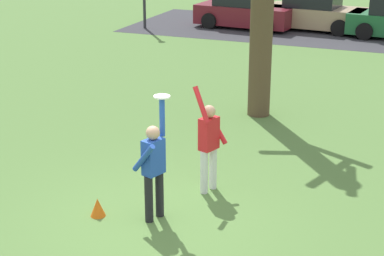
{
  "coord_description": "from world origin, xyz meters",
  "views": [
    {
      "loc": [
        4.1,
        -8.61,
        5.01
      ],
      "look_at": [
        0.21,
        1.15,
        1.28
      ],
      "focal_mm": 59.28,
      "sensor_mm": 36.0,
      "label": 1
    }
  ],
  "objects_px": {
    "person_defender": "(209,141)",
    "frisbee_disc": "(162,96)",
    "parked_car_tan": "(315,12)",
    "person_catcher": "(154,165)",
    "parked_car_maroon": "(245,11)",
    "field_cone_orange": "(98,207)"
  },
  "relations": [
    {
      "from": "person_catcher",
      "to": "parked_car_maroon",
      "type": "distance_m",
      "value": 17.63
    },
    {
      "from": "person_catcher",
      "to": "parked_car_tan",
      "type": "height_order",
      "value": "person_catcher"
    },
    {
      "from": "parked_car_tan",
      "to": "frisbee_disc",
      "type": "bearing_deg",
      "value": -81.2
    },
    {
      "from": "person_defender",
      "to": "frisbee_disc",
      "type": "height_order",
      "value": "frisbee_disc"
    },
    {
      "from": "frisbee_disc",
      "to": "parked_car_maroon",
      "type": "bearing_deg",
      "value": 102.78
    },
    {
      "from": "person_catcher",
      "to": "frisbee_disc",
      "type": "relative_size",
      "value": 7.66
    },
    {
      "from": "person_defender",
      "to": "person_catcher",
      "type": "bearing_deg",
      "value": -0.0
    },
    {
      "from": "parked_car_tan",
      "to": "person_catcher",
      "type": "bearing_deg",
      "value": -81.47
    },
    {
      "from": "parked_car_maroon",
      "to": "parked_car_tan",
      "type": "relative_size",
      "value": 1.0
    },
    {
      "from": "parked_car_maroon",
      "to": "parked_car_tan",
      "type": "xyz_separation_m",
      "value": [
        2.84,
        0.64,
        0.0
      ]
    },
    {
      "from": "person_defender",
      "to": "parked_car_tan",
      "type": "distance_m",
      "value": 16.54
    },
    {
      "from": "person_defender",
      "to": "parked_car_tan",
      "type": "bearing_deg",
      "value": -156.73
    },
    {
      "from": "parked_car_tan",
      "to": "field_cone_orange",
      "type": "xyz_separation_m",
      "value": [
        0.01,
        -18.13,
        -0.57
      ]
    },
    {
      "from": "person_defender",
      "to": "parked_car_tan",
      "type": "height_order",
      "value": "person_defender"
    },
    {
      "from": "person_catcher",
      "to": "parked_car_maroon",
      "type": "xyz_separation_m",
      "value": [
        -3.78,
        17.21,
        -0.25
      ]
    },
    {
      "from": "parked_car_maroon",
      "to": "field_cone_orange",
      "type": "distance_m",
      "value": 17.73
    },
    {
      "from": "person_catcher",
      "to": "parked_car_maroon",
      "type": "relative_size",
      "value": 0.49
    },
    {
      "from": "person_defender",
      "to": "parked_car_maroon",
      "type": "relative_size",
      "value": 0.48
    },
    {
      "from": "parked_car_tan",
      "to": "parked_car_maroon",
      "type": "bearing_deg",
      "value": -161.81
    },
    {
      "from": "person_catcher",
      "to": "field_cone_orange",
      "type": "xyz_separation_m",
      "value": [
        -0.93,
        -0.27,
        -0.82
      ]
    },
    {
      "from": "field_cone_orange",
      "to": "person_defender",
      "type": "bearing_deg",
      "value": 49.87
    },
    {
      "from": "person_defender",
      "to": "parked_car_maroon",
      "type": "xyz_separation_m",
      "value": [
        -4.24,
        15.84,
        -0.25
      ]
    }
  ]
}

